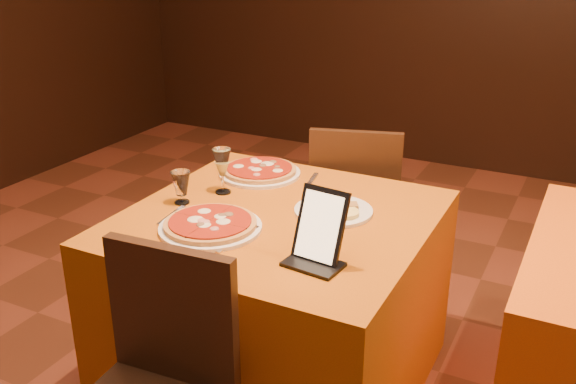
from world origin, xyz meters
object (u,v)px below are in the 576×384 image
at_px(main_table, 279,302).
at_px(water_glass, 181,188).
at_px(pizza_near, 210,225).
at_px(chair_main_far, 356,208).
at_px(tablet, 320,226).
at_px(wine_glass, 222,171).
at_px(pizza_far, 260,172).

xyz_separation_m(main_table, water_glass, (-0.39, -0.07, 0.44)).
height_order(pizza_near, water_glass, water_glass).
bearing_deg(chair_main_far, tablet, 88.49).
distance_m(main_table, wine_glass, 0.57).
distance_m(pizza_far, tablet, 0.82).
bearing_deg(water_glass, main_table, 9.74).
bearing_deg(pizza_far, wine_glass, -97.19).
bearing_deg(wine_glass, chair_main_far, 67.55).
distance_m(chair_main_far, water_glass, 1.04).
bearing_deg(pizza_far, pizza_near, -78.55).
bearing_deg(water_glass, pizza_near, -33.18).
relative_size(pizza_near, pizza_far, 1.04).
xyz_separation_m(main_table, tablet, (0.28, -0.25, 0.49)).
relative_size(main_table, pizza_near, 2.99).
bearing_deg(pizza_near, wine_glass, 114.76).
bearing_deg(tablet, pizza_near, -177.45).
relative_size(main_table, chair_main_far, 1.21).
bearing_deg(chair_main_far, pizza_near, 65.32).
relative_size(chair_main_far, pizza_near, 2.47).
bearing_deg(pizza_near, water_glass, 146.82).
bearing_deg(water_glass, pizza_far, 74.14).
relative_size(pizza_far, tablet, 1.46).
height_order(chair_main_far, tablet, tablet).
height_order(pizza_near, wine_glass, wine_glass).
bearing_deg(main_table, wine_glass, 162.36).
bearing_deg(pizza_near, chair_main_far, 81.38).
distance_m(chair_main_far, tablet, 1.19).
bearing_deg(main_table, tablet, -41.51).
xyz_separation_m(chair_main_far, pizza_near, (-0.16, -1.05, 0.31)).
height_order(pizza_far, water_glass, water_glass).
distance_m(pizza_near, water_glass, 0.28).
bearing_deg(pizza_near, tablet, -3.99).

